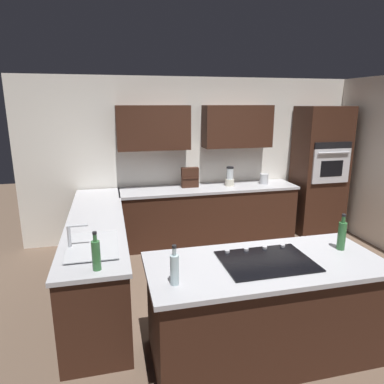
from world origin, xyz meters
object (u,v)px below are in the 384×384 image
(wall_oven, at_px, (319,171))
(kettle, at_px, (264,179))
(blender, at_px, (230,178))
(oil_bottle, at_px, (175,269))
(spice_rack, at_px, (190,177))
(dish_soap_bottle, at_px, (96,254))
(second_bottle, at_px, (342,235))
(cooktop, at_px, (266,261))
(sink_unit, at_px, (92,245))

(wall_oven, height_order, kettle, wall_oven)
(blender, xyz_separation_m, kettle, (-0.60, 0.00, -0.05))
(blender, bearing_deg, oil_bottle, 63.33)
(blender, xyz_separation_m, spice_rack, (0.65, -0.05, 0.02))
(wall_oven, relative_size, spice_rack, 6.80)
(dish_soap_bottle, xyz_separation_m, second_bottle, (-2.16, 0.10, 0.01))
(spice_rack, height_order, dish_soap_bottle, dish_soap_bottle)
(kettle, bearing_deg, blender, 0.00)
(spice_rack, height_order, kettle, spice_rack)
(blender, height_order, dish_soap_bottle, dish_soap_bottle)
(wall_oven, xyz_separation_m, spice_rack, (2.25, -0.08, -0.02))
(spice_rack, xyz_separation_m, kettle, (-1.25, 0.05, -0.07))
(kettle, distance_m, second_bottle, 2.67)
(spice_rack, xyz_separation_m, second_bottle, (-0.79, 2.68, -0.02))
(wall_oven, distance_m, oil_bottle, 4.19)
(spice_rack, distance_m, oil_bottle, 3.06)
(blender, relative_size, second_bottle, 0.93)
(oil_bottle, bearing_deg, kettle, -125.34)
(blender, bearing_deg, spice_rack, -4.58)
(cooktop, relative_size, spice_rack, 2.40)
(blender, height_order, kettle, blender)
(cooktop, xyz_separation_m, spice_rack, (0.02, -2.76, 0.15))
(oil_bottle, height_order, second_bottle, second_bottle)
(oil_bottle, bearing_deg, dish_soap_bottle, -33.53)
(blender, xyz_separation_m, dish_soap_bottle, (2.02, 2.53, -0.00))
(cooktop, relative_size, blender, 2.43)
(blender, bearing_deg, dish_soap_bottle, 51.35)
(wall_oven, bearing_deg, dish_soap_bottle, 34.56)
(dish_soap_bottle, relative_size, second_bottle, 0.96)
(sink_unit, distance_m, blender, 2.92)
(kettle, relative_size, oil_bottle, 0.54)
(kettle, bearing_deg, sink_unit, 37.37)
(cooktop, bearing_deg, kettle, -114.48)
(spice_rack, bearing_deg, blender, 175.42)
(sink_unit, xyz_separation_m, oil_bottle, (-0.62, 0.85, 0.11))
(spice_rack, xyz_separation_m, oil_bottle, (0.81, 2.95, -0.03))
(wall_oven, xyz_separation_m, cooktop, (2.23, 2.68, -0.17))
(wall_oven, xyz_separation_m, sink_unit, (3.68, 2.01, -0.16))
(cooktop, height_order, blender, blender)
(sink_unit, relative_size, dish_soap_bottle, 2.16)
(spice_rack, bearing_deg, second_bottle, 106.42)
(oil_bottle, bearing_deg, spice_rack, -105.28)
(dish_soap_bottle, bearing_deg, second_bottle, 177.25)
(sink_unit, height_order, blender, blender)
(spice_rack, bearing_deg, dish_soap_bottle, 62.01)
(cooktop, bearing_deg, dish_soap_bottle, -7.49)
(kettle, height_order, dish_soap_bottle, dish_soap_bottle)
(sink_unit, distance_m, oil_bottle, 1.06)
(wall_oven, bearing_deg, sink_unit, 28.70)
(dish_soap_bottle, bearing_deg, kettle, -136.05)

